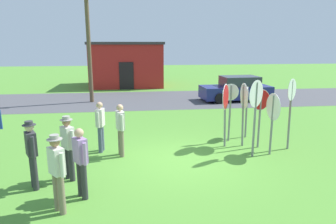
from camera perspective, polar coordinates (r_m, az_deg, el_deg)
The scene contains 19 objects.
ground_plane at distance 9.51m, azimuth 2.81°, elevation -9.13°, with size 80.00×80.00×0.00m, color #518E33.
street_asphalt at distance 19.45m, azimuth -2.35°, elevation 2.37°, with size 60.00×6.40×0.01m, color #4C4C51.
building_background at distance 25.96m, azimuth -7.78°, elevation 8.94°, with size 5.95×4.92×3.60m.
utility_pole at distance 18.89m, azimuth -14.69°, elevation 13.10°, with size 1.80×0.24×7.16m.
parked_car_on_street at distance 19.56m, azimuth 12.70°, elevation 4.16°, with size 4.40×2.21×1.51m.
stop_sign_leaning_left at distance 10.74m, azimuth 14.01°, elevation 1.64°, with size 0.14×0.89×2.23m.
stop_sign_low_front at distance 11.83m, azimuth 14.57°, elevation 1.62°, with size 0.36×0.70×1.96m.
stop_sign_nearest at distance 10.55m, azimuth 10.72°, elevation 1.52°, with size 0.48×0.80×2.21m.
stop_sign_rear_left at distance 10.90m, azimuth 22.05°, elevation 1.80°, with size 0.56×0.50×2.42m.
stop_sign_rear_right at distance 11.20m, azimuth 11.59°, elevation 1.57°, with size 0.61×0.13×2.13m.
stop_sign_center_cluster at distance 10.19m, azimuth 19.06°, elevation -0.22°, with size 0.08×0.87×2.02m.
stop_sign_tallest at distance 9.78m, azimuth 16.10°, elevation 1.40°, with size 0.66×0.55×2.46m.
stop_sign_far_back at distance 10.76m, azimuth 16.92°, elevation 0.65°, with size 0.71×0.18×2.04m.
person_on_left at distance 8.36m, azimuth -18.23°, elevation -5.78°, with size 0.40×0.46×1.74m.
person_with_sunhat at distance 10.24m, azimuth -12.56°, elevation -2.20°, with size 0.28×0.56×1.69m.
person_holding_notes at distance 8.18m, azimuth -24.20°, elevation -6.69°, with size 0.36×0.52×1.74m.
person_in_dark_shirt at distance 6.86m, azimuth -20.08°, elevation -10.06°, with size 0.40×0.46×1.74m.
person_near_signs at distance 7.34m, azimuth -16.04°, elevation -8.53°, with size 0.38×0.49×1.69m.
person_in_teal at distance 9.74m, azimuth -8.90°, elevation -2.83°, with size 0.30×0.55×1.69m.
Camera 1 is at (-1.52, -8.68, 3.58)m, focal length 32.50 mm.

